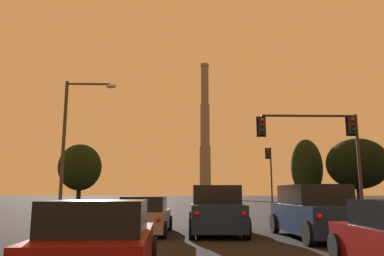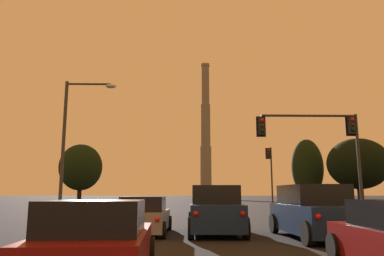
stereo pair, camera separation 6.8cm
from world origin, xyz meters
name	(u,v)px [view 2 (the right image)]	position (x,y,z in m)	size (l,w,h in m)	color
suv_center_lane_front	(215,210)	(-0.28, 14.48, 0.90)	(2.19, 4.94, 1.86)	navy
hatchback_left_lane_front	(144,217)	(-3.04, 14.33, 0.66)	(2.01, 4.15, 1.44)	gray
suv_right_lane_front	(314,212)	(3.09, 12.79, 0.90)	(2.21, 4.94, 1.86)	navy
hatchback_left_lane_second	(97,245)	(-3.03, 6.17, 0.66)	(2.07, 4.17, 1.44)	maroon
traffic_light_far_right	(270,168)	(8.17, 41.02, 4.36)	(0.78, 0.50, 6.69)	#2D2D30
traffic_light_overhead_right	(324,138)	(6.80, 21.07, 4.80)	(6.18, 0.50, 6.24)	#2D2D30
street_lamp	(72,133)	(-8.11, 21.28, 5.07)	(3.07, 0.36, 8.23)	#38383A
smokestack	(206,144)	(5.15, 111.79, 16.45)	(5.35, 5.35, 41.81)	slate
treeline_right_mid	(307,168)	(27.71, 87.21, 7.62)	(7.41, 6.67, 14.33)	black
treeline_left_mid	(358,164)	(35.30, 77.42, 7.78)	(12.91, 11.62, 13.14)	black
treeline_far_left	(81,167)	(-24.39, 83.03, 7.32)	(9.44, 8.50, 12.47)	black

